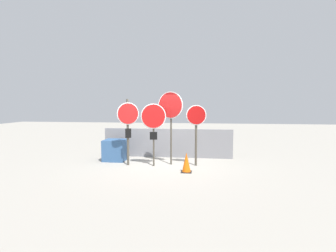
% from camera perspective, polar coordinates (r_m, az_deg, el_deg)
% --- Properties ---
extents(ground_plane, '(40.00, 40.00, 0.00)m').
position_cam_1_polar(ground_plane, '(9.36, -1.32, -8.62)').
color(ground_plane, gray).
extents(fence_back, '(5.24, 0.12, 1.16)m').
position_cam_1_polar(fence_back, '(10.69, -0.14, -3.73)').
color(fence_back, slate).
rests_on(fence_back, ground).
extents(stop_sign_0, '(0.69, 0.41, 2.35)m').
position_cam_1_polar(stop_sign_0, '(9.27, -8.71, 1.11)').
color(stop_sign_0, '#474238').
rests_on(stop_sign_0, ground).
extents(stop_sign_1, '(0.86, 0.15, 2.19)m').
position_cam_1_polar(stop_sign_1, '(9.03, -3.19, 1.22)').
color(stop_sign_1, '#474238').
rests_on(stop_sign_1, ground).
extents(stop_sign_2, '(0.91, 0.34, 2.61)m').
position_cam_1_polar(stop_sign_2, '(9.25, 0.55, 3.49)').
color(stop_sign_2, '#474238').
rests_on(stop_sign_2, ground).
extents(stop_sign_3, '(0.70, 0.15, 2.14)m').
position_cam_1_polar(stop_sign_3, '(9.16, 6.16, 0.58)').
color(stop_sign_3, '#474238').
rests_on(stop_sign_3, ground).
extents(traffic_cone_0, '(0.34, 0.34, 0.64)m').
position_cam_1_polar(traffic_cone_0, '(8.46, 4.03, -7.90)').
color(traffic_cone_0, black).
rests_on(traffic_cone_0, ground).
extents(storage_crate, '(0.82, 0.76, 0.81)m').
position_cam_1_polar(storage_crate, '(10.31, -11.45, -5.16)').
color(storage_crate, '#335684').
rests_on(storage_crate, ground).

